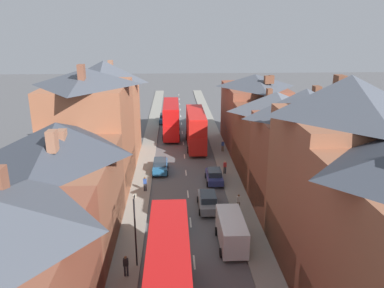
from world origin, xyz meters
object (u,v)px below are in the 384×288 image
(double_decker_bus_lead, at_px, (171,118))
(double_decker_bus_far_approaching, at_px, (169,276))
(pedestrian_far_right, at_px, (223,145))
(street_lamp, at_px, (135,227))
(car_near_blue, at_px, (208,201))
(car_parked_right_a, at_px, (170,217))
(car_parked_left_b, at_px, (160,165))
(pedestrian_mid_left, at_px, (239,201))
(double_decker_bus_mid_street, at_px, (196,128))
(pedestrian_far_left, at_px, (225,166))
(pedestrian_near_right, at_px, (126,265))
(car_mid_white, at_px, (214,176))
(delivery_van, at_px, (231,230))
(pedestrian_mid_right, at_px, (145,183))
(car_mid_black, at_px, (164,118))

(double_decker_bus_lead, bearing_deg, double_decker_bus_far_approaching, -90.00)
(double_decker_bus_lead, height_order, pedestrian_far_right, double_decker_bus_lead)
(street_lamp, bearing_deg, car_near_blue, 55.47)
(car_parked_right_a, height_order, car_parked_left_b, car_parked_left_b)
(double_decker_bus_lead, distance_m, pedestrian_mid_left, 27.37)
(double_decker_bus_lead, xyz_separation_m, double_decker_bus_mid_street, (3.60, -6.30, 0.00))
(pedestrian_far_left, relative_size, pedestrian_far_right, 1.00)
(car_parked_right_a, bearing_deg, pedestrian_near_right, -113.31)
(double_decker_bus_mid_street, xyz_separation_m, pedestrian_mid_left, (2.89, -20.23, -1.78))
(double_decker_bus_lead, distance_m, double_decker_bus_mid_street, 7.26)
(car_mid_white, relative_size, street_lamp, 0.73)
(double_decker_bus_mid_street, bearing_deg, delivery_van, -87.12)
(double_decker_bus_far_approaching, height_order, car_mid_white, double_decker_bus_far_approaching)
(pedestrian_mid_left, xyz_separation_m, pedestrian_mid_right, (-9.22, 4.77, 0.00))
(double_decker_bus_lead, xyz_separation_m, delivery_van, (4.91, -32.31, -1.48))
(double_decker_bus_lead, distance_m, delivery_van, 32.71)
(double_decker_bus_lead, relative_size, car_parked_left_b, 2.51)
(double_decker_bus_lead, distance_m, double_decker_bus_far_approaching, 39.77)
(pedestrian_far_left, bearing_deg, car_mid_black, 106.79)
(double_decker_bus_lead, bearing_deg, pedestrian_near_right, -94.87)
(pedestrian_mid_left, height_order, pedestrian_mid_right, same)
(car_near_blue, distance_m, delivery_van, 6.56)
(delivery_van, bearing_deg, pedestrian_mid_right, 125.92)
(car_parked_left_b, distance_m, street_lamp, 18.82)
(double_decker_bus_far_approaching, distance_m, car_mid_white, 20.89)
(double_decker_bus_mid_street, distance_m, pedestrian_mid_left, 20.51)
(car_near_blue, height_order, car_mid_black, car_mid_black)
(pedestrian_mid_right, bearing_deg, delivery_van, -54.08)
(car_mid_black, relative_size, car_parked_left_b, 1.03)
(car_near_blue, relative_size, pedestrian_mid_left, 2.80)
(pedestrian_mid_left, bearing_deg, pedestrian_far_right, 87.57)
(car_parked_right_a, bearing_deg, pedestrian_mid_right, 111.07)
(double_decker_bus_lead, relative_size, double_decker_bus_far_approaching, 1.00)
(car_parked_right_a, relative_size, pedestrian_mid_right, 2.60)
(car_near_blue, height_order, pedestrian_mid_left, pedestrian_mid_left)
(delivery_van, bearing_deg, pedestrian_far_right, 84.31)
(double_decker_bus_far_approaching, height_order, pedestrian_far_right, double_decker_bus_far_approaching)
(double_decker_bus_lead, height_order, car_near_blue, double_decker_bus_lead)
(car_parked_right_a, distance_m, pedestrian_far_right, 21.16)
(car_near_blue, bearing_deg, car_parked_left_b, 116.46)
(delivery_van, relative_size, street_lamp, 0.95)
(car_near_blue, bearing_deg, pedestrian_mid_right, 146.89)
(pedestrian_far_right, bearing_deg, pedestrian_mid_right, -127.95)
(pedestrian_mid_left, bearing_deg, double_decker_bus_far_approaching, -116.11)
(delivery_van, bearing_deg, pedestrian_mid_left, 74.72)
(delivery_van, height_order, pedestrian_mid_right, delivery_van)
(double_decker_bus_mid_street, bearing_deg, pedestrian_near_right, -102.65)
(pedestrian_far_right, height_order, street_lamp, street_lamp)
(car_parked_right_a, xyz_separation_m, pedestrian_far_right, (7.22, 19.89, 0.24))
(double_decker_bus_far_approaching, distance_m, car_mid_black, 48.15)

